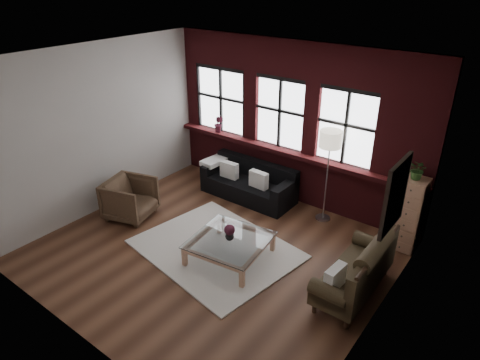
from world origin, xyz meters
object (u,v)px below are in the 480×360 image
Objects in this scene: vase at (230,236)px; coffee_table at (230,249)px; dark_sofa at (248,182)px; drawer_chest at (409,214)px; floor_lamp at (327,173)px; armchair at (130,199)px; vintage_settee at (355,268)px.

coffee_table is at bearing 90.00° from vase.
dark_sofa is 3.22m from drawer_chest.
floor_lamp reaches higher than dark_sofa.
drawer_chest is at bearing 43.77° from coffee_table.
armchair is 0.65× the size of drawer_chest.
dark_sofa is at bearing 118.06° from vase.
drawer_chest is 0.67× the size of floor_lamp.
armchair is at bearing -177.88° from coffee_table.
armchair is 0.72× the size of coffee_table.
vase is 0.08× the size of floor_lamp.
floor_lamp is (3.01, 2.16, 0.59)m from armchair.
armchair is 0.44× the size of floor_lamp.
vintage_settee is 2.02m from coffee_table.
dark_sofa is 2.16m from vase.
armchair is 5.63× the size of vase.
drawer_chest is at bearing -80.88° from armchair.
vase is at bearing -107.25° from floor_lamp.
drawer_chest is at bearing 43.77° from vase.
vase is 2.23m from floor_lamp.
vintage_settee is 11.00× the size of vase.
vase is at bearing -136.23° from drawer_chest.
dark_sofa is 1.51× the size of drawer_chest.
vase is 0.12× the size of drawer_chest.
drawer_chest is (4.54, 2.18, 0.27)m from armchair.
floor_lamp is (1.66, 0.17, 0.61)m from dark_sofa.
armchair is 2.36m from vase.
dark_sofa is 1.67× the size of coffee_table.
vintage_settee is at bearing 13.36° from coffee_table.
dark_sofa is 2.33× the size of armchair.
floor_lamp reaches higher than coffee_table.
vintage_settee is 1.96× the size of armchair.
vintage_settee reaches higher than coffee_table.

